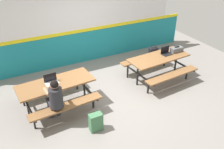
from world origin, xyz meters
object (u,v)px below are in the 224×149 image
object	(u,v)px
laptop_dark	(166,53)
student_nearer	(55,98)
picnic_table_left	(56,88)
picnic_table_right	(158,62)
laptop_silver	(51,81)
backpack_dark	(96,122)
tote_bag_bright	(153,52)
toolbox_grey	(177,50)

from	to	relation	value
laptop_dark	student_nearer	bearing A→B (deg)	-169.99
picnic_table_left	laptop_dark	size ratio (longest dim) A/B	5.75
picnic_table_right	laptop_silver	distance (m)	3.24
backpack_dark	tote_bag_bright	bearing A→B (deg)	36.64
student_nearer	backpack_dark	distance (m)	1.08
toolbox_grey	backpack_dark	xyz separation A→B (m)	(-3.34, -1.29, -0.60)
picnic_table_left	student_nearer	size ratio (longest dim) A/B	1.60
tote_bag_bright	laptop_silver	bearing A→B (deg)	-162.44
student_nearer	picnic_table_right	bearing A→B (deg)	9.94
picnic_table_left	laptop_dark	distance (m)	3.48
student_nearer	tote_bag_bright	bearing A→B (deg)	24.55
laptop_dark	picnic_table_right	bearing A→B (deg)	-169.28
laptop_dark	backpack_dark	world-z (taller)	laptop_dark
student_nearer	laptop_silver	bearing A→B (deg)	82.07
picnic_table_right	laptop_silver	world-z (taller)	laptop_silver
laptop_silver	toolbox_grey	size ratio (longest dim) A/B	0.84
picnic_table_right	backpack_dark	size ratio (longest dim) A/B	4.38
picnic_table_left	picnic_table_right	distance (m)	3.15
picnic_table_left	backpack_dark	world-z (taller)	picnic_table_left
student_nearer	backpack_dark	size ratio (longest dim) A/B	2.74
student_nearer	laptop_silver	world-z (taller)	student_nearer
student_nearer	laptop_silver	distance (m)	0.61
picnic_table_left	laptop_dark	bearing A→B (deg)	1.19
picnic_table_right	laptop_dark	size ratio (longest dim) A/B	5.75
laptop_silver	picnic_table_left	bearing A→B (deg)	-19.51
picnic_table_left	laptop_silver	xyz separation A→B (m)	(-0.09, 0.03, 0.21)
picnic_table_left	tote_bag_bright	bearing A→B (deg)	18.34
picnic_table_left	student_nearer	distance (m)	0.61
student_nearer	tote_bag_bright	distance (m)	4.53
picnic_table_left	toolbox_grey	distance (m)	3.87
backpack_dark	picnic_table_right	bearing A→B (deg)	25.27
laptop_dark	toolbox_grey	size ratio (longest dim) A/B	0.84
picnic_table_left	backpack_dark	distance (m)	1.38
picnic_table_right	laptop_silver	size ratio (longest dim) A/B	5.75
picnic_table_left	toolbox_grey	xyz separation A→B (m)	(3.87, 0.06, 0.24)
picnic_table_right	tote_bag_bright	bearing A→B (deg)	58.95
picnic_table_left	tote_bag_bright	size ratio (longest dim) A/B	4.48
student_nearer	laptop_dark	world-z (taller)	student_nearer
picnic_table_left	picnic_table_right	size ratio (longest dim) A/B	1.00
toolbox_grey	backpack_dark	world-z (taller)	toolbox_grey
backpack_dark	tote_bag_bright	size ratio (longest dim) A/B	1.02
picnic_table_left	picnic_table_right	bearing A→B (deg)	0.21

